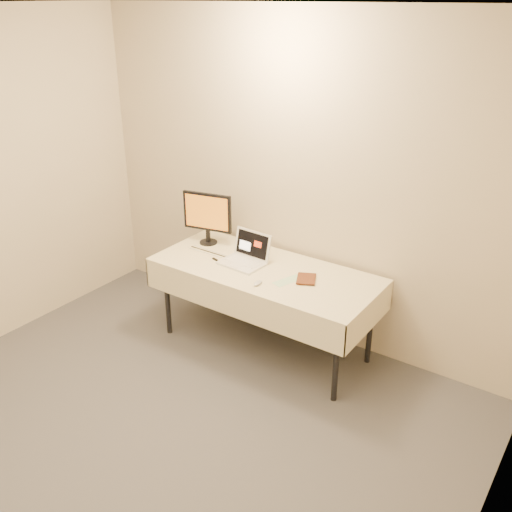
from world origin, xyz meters
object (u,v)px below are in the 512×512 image
Objects in this scene: laptop at (246,256)px; book at (297,268)px; table at (265,276)px; monitor at (207,214)px.

laptop reaches higher than book.
laptop is at bearing 150.83° from book.
laptop is at bearing 174.60° from table.
laptop is 1.91× the size of book.
laptop is 0.79× the size of monitor.
monitor is 2.40× the size of book.
laptop reaches higher than table.
monitor reaches higher than laptop.
monitor is at bearing 145.19° from book.
monitor reaches higher than table.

